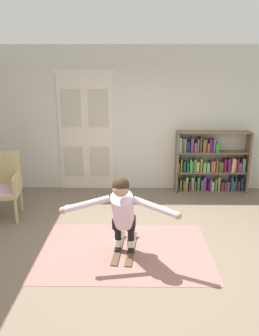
{
  "coord_description": "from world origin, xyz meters",
  "views": [
    {
      "loc": [
        -0.0,
        -4.07,
        2.36
      ],
      "look_at": [
        -0.06,
        0.45,
        1.05
      ],
      "focal_mm": 34.94,
      "sensor_mm": 36.0,
      "label": 1
    }
  ],
  "objects": [
    {
      "name": "back_wall",
      "position": [
        0.0,
        2.6,
        1.45
      ],
      "size": [
        6.0,
        0.1,
        2.9
      ],
      "primitive_type": "cube",
      "color": "beige",
      "rests_on": "ground"
    },
    {
      "name": "skis_pair",
      "position": [
        -0.12,
        -0.02,
        0.02
      ],
      "size": [
        0.35,
        0.85,
        0.07
      ],
      "color": "brown",
      "rests_on": "rug"
    },
    {
      "name": "person_skier",
      "position": [
        -0.14,
        -0.23,
        0.69
      ],
      "size": [
        1.47,
        0.69,
        1.1
      ],
      "color": "white",
      "rests_on": "skis_pair"
    },
    {
      "name": "ground_plane",
      "position": [
        0.0,
        0.0,
        0.0
      ],
      "size": [
        7.2,
        7.2,
        0.0
      ],
      "primitive_type": "plane",
      "color": "#736351"
    },
    {
      "name": "bookshelf",
      "position": [
        1.55,
        2.39,
        0.55
      ],
      "size": [
        1.48,
        0.3,
        1.25
      ],
      "color": "brown",
      "rests_on": "ground"
    },
    {
      "name": "wicker_chair",
      "position": [
        -2.22,
        1.08,
        0.58
      ],
      "size": [
        0.69,
        0.69,
        1.1
      ],
      "color": "tan",
      "rests_on": "ground"
    },
    {
      "name": "rug",
      "position": [
        -0.12,
        -0.05,
        0.0
      ],
      "size": [
        2.35,
        1.6,
        0.01
      ],
      "primitive_type": "cube",
      "color": "#97665E",
      "rests_on": "ground"
    },
    {
      "name": "double_door",
      "position": [
        -0.98,
        2.54,
        1.23
      ],
      "size": [
        1.22,
        0.05,
        2.45
      ],
      "color": "beige",
      "rests_on": "ground"
    }
  ]
}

